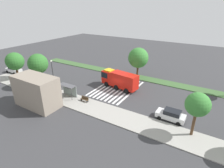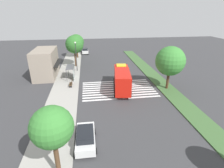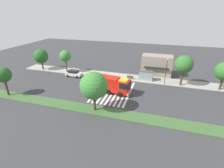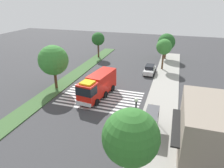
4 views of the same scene
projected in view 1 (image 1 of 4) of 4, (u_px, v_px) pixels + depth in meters
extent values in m
plane|color=#38383A|center=(119.00, 89.00, 38.93)|extent=(120.00, 120.00, 0.00)
cube|color=#9E9B93|center=(93.00, 108.00, 31.70)|extent=(60.00, 4.63, 0.14)
cube|color=#3D6033|center=(135.00, 77.00, 45.47)|extent=(60.00, 3.00, 0.14)
cube|color=silver|center=(132.00, 92.00, 37.48)|extent=(0.45, 12.43, 0.01)
cube|color=silver|center=(128.00, 91.00, 37.91)|extent=(0.45, 12.43, 0.01)
cube|color=silver|center=(124.00, 90.00, 38.34)|extent=(0.45, 12.43, 0.01)
cube|color=silver|center=(120.00, 89.00, 38.77)|extent=(0.45, 12.43, 0.01)
cube|color=silver|center=(117.00, 88.00, 39.20)|extent=(0.45, 12.43, 0.01)
cube|color=silver|center=(113.00, 87.00, 39.63)|extent=(0.45, 12.43, 0.01)
cube|color=silver|center=(110.00, 87.00, 40.05)|extent=(0.45, 12.43, 0.01)
cube|color=silver|center=(106.00, 86.00, 40.48)|extent=(0.45, 12.43, 0.01)
cube|color=silver|center=(103.00, 85.00, 40.91)|extent=(0.45, 12.43, 0.01)
cube|color=red|center=(109.00, 77.00, 40.31)|extent=(2.81, 2.76, 2.82)
cube|color=red|center=(124.00, 81.00, 37.85)|extent=(6.10, 3.22, 3.06)
cube|color=black|center=(108.00, 74.00, 40.30)|extent=(2.12, 2.69, 1.24)
cube|color=silver|center=(105.00, 80.00, 41.56)|extent=(0.57, 2.45, 0.50)
cube|color=yellow|center=(109.00, 70.00, 39.69)|extent=(1.96, 1.93, 0.24)
cylinder|color=black|center=(107.00, 84.00, 39.87)|extent=(1.13, 0.45, 1.10)
cylinder|color=black|center=(113.00, 81.00, 41.60)|extent=(1.13, 0.45, 1.10)
cylinder|color=black|center=(126.00, 91.00, 36.77)|extent=(1.13, 0.45, 1.10)
cylinder|color=black|center=(133.00, 87.00, 38.50)|extent=(1.13, 0.45, 1.10)
cylinder|color=black|center=(116.00, 88.00, 38.28)|extent=(1.13, 0.45, 1.10)
cylinder|color=black|center=(123.00, 84.00, 40.01)|extent=(1.13, 0.45, 1.10)
cube|color=silver|center=(170.00, 116.00, 28.24)|extent=(4.46, 1.95, 0.82)
cube|color=black|center=(172.00, 112.00, 27.83)|extent=(2.51, 1.70, 0.63)
cylinder|color=black|center=(159.00, 118.00, 28.38)|extent=(0.64, 0.23, 0.64)
cylinder|color=black|center=(163.00, 112.00, 29.85)|extent=(0.64, 0.23, 0.64)
cylinder|color=black|center=(178.00, 124.00, 26.96)|extent=(0.64, 0.23, 0.64)
cylinder|color=black|center=(181.00, 118.00, 28.42)|extent=(0.64, 0.23, 0.64)
cube|color=silver|center=(14.00, 70.00, 48.03)|extent=(4.72, 2.05, 0.83)
cube|color=black|center=(14.00, 68.00, 47.63)|extent=(2.66, 1.75, 0.63)
cylinder|color=black|center=(7.00, 72.00, 48.13)|extent=(0.65, 0.24, 0.64)
cylinder|color=black|center=(14.00, 70.00, 49.64)|extent=(0.65, 0.24, 0.64)
cylinder|color=black|center=(14.00, 74.00, 46.75)|extent=(0.65, 0.24, 0.64)
cylinder|color=black|center=(21.00, 71.00, 48.26)|extent=(0.65, 0.24, 0.64)
cube|color=#4C4C51|center=(67.00, 85.00, 34.45)|extent=(3.50, 1.40, 0.12)
cube|color=#8C9E99|center=(70.00, 90.00, 35.45)|extent=(3.50, 0.08, 2.40)
cylinder|color=#333338|center=(72.00, 94.00, 33.62)|extent=(0.08, 0.08, 2.40)
cylinder|color=#333338|center=(59.00, 90.00, 35.24)|extent=(0.08, 0.08, 2.40)
cube|color=#4C3823|center=(84.00, 99.00, 33.54)|extent=(1.60, 0.50, 0.08)
cube|color=#4C3823|center=(85.00, 98.00, 33.60)|extent=(1.60, 0.06, 0.45)
cube|color=black|center=(88.00, 101.00, 33.29)|extent=(0.08, 0.45, 0.37)
cube|color=black|center=(82.00, 99.00, 33.97)|extent=(0.08, 0.45, 0.37)
cylinder|color=#2D2D30|center=(53.00, 76.00, 37.26)|extent=(0.16, 0.16, 6.06)
sphere|color=white|center=(51.00, 61.00, 35.96)|extent=(0.36, 0.36, 0.36)
cube|color=gray|center=(37.00, 91.00, 31.50)|extent=(8.10, 4.05, 5.58)
cube|color=black|center=(48.00, 86.00, 33.39)|extent=(6.48, 0.80, 0.16)
cylinder|color=#513823|center=(193.00, 123.00, 24.33)|extent=(0.39, 0.39, 3.67)
sphere|color=#387F33|center=(198.00, 105.00, 23.14)|extent=(3.21, 3.21, 3.21)
cylinder|color=#513823|center=(41.00, 78.00, 39.20)|extent=(0.50, 0.50, 3.75)
sphere|color=#2D6B28|center=(38.00, 64.00, 37.85)|extent=(4.18, 4.18, 4.18)
cylinder|color=#47301E|center=(17.00, 73.00, 43.41)|extent=(0.53, 0.53, 2.94)
sphere|color=#2D6B28|center=(15.00, 61.00, 42.22)|extent=(4.18, 4.18, 4.18)
cylinder|color=#47301E|center=(137.00, 71.00, 44.55)|extent=(0.46, 0.46, 3.17)
sphere|color=#387F33|center=(138.00, 58.00, 43.22)|extent=(4.87, 4.87, 4.87)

